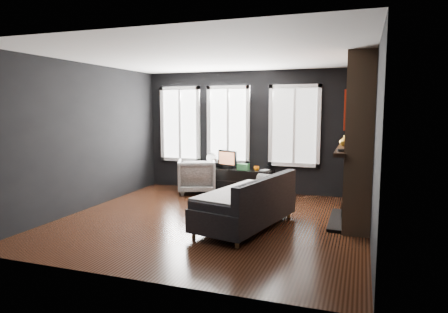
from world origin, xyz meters
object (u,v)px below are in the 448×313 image
(armchair, at_px, (197,174))
(media_console, at_px, (238,181))
(monitor, at_px, (227,158))
(mantel_vase, at_px, (344,141))
(book, at_px, (262,166))
(mug, at_px, (257,168))
(sofa, at_px, (246,201))

(armchair, xyz_separation_m, media_console, (0.88, 0.29, -0.15))
(monitor, height_order, mantel_vase, mantel_vase)
(media_console, distance_m, book, 0.66)
(book, bearing_deg, mug, -141.85)
(book, xyz_separation_m, mantel_vase, (1.75, -1.20, 0.68))
(monitor, relative_size, mantel_vase, 2.85)
(monitor, distance_m, mantel_vase, 2.87)
(armchair, relative_size, mug, 7.09)
(media_console, height_order, book, book)
(sofa, distance_m, armchair, 2.79)
(sofa, bearing_deg, mug, 113.44)
(sofa, bearing_deg, book, 110.75)
(armchair, height_order, monitor, monitor)
(armchair, distance_m, mug, 1.35)
(sofa, xyz_separation_m, media_console, (-0.88, 2.46, -0.16))
(media_console, bearing_deg, armchair, -158.68)
(mug, bearing_deg, monitor, 173.29)
(armchair, xyz_separation_m, book, (1.42, 0.30, 0.22))
(monitor, bearing_deg, sofa, -42.99)
(media_console, distance_m, monitor, 0.56)
(book, distance_m, mantel_vase, 2.23)
(armchair, bearing_deg, mug, 166.85)
(media_console, relative_size, mantel_vase, 8.59)
(mug, bearing_deg, armchair, -170.49)
(monitor, relative_size, mug, 4.41)
(mug, bearing_deg, media_console, 170.96)
(mantel_vase, bearing_deg, mug, 148.84)
(mantel_vase, bearing_deg, media_console, 152.54)
(armchair, relative_size, media_console, 0.53)
(armchair, relative_size, monitor, 1.61)
(sofa, relative_size, media_console, 1.27)
(sofa, xyz_separation_m, armchair, (-1.76, 2.17, -0.01))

